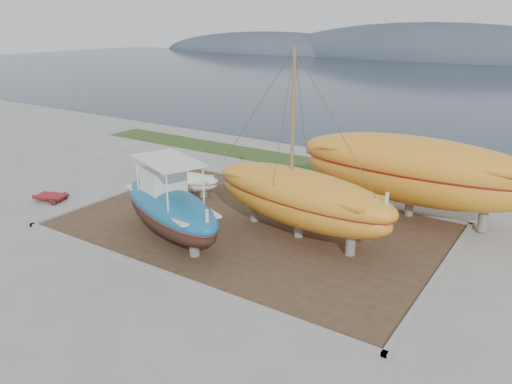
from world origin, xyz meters
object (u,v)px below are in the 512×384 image
Objects in this scene: white_dinghy at (183,184)px; red_trailer at (51,198)px; orange_sailboat at (301,148)px; blue_caique at (169,199)px; orange_bare_hull at (412,178)px.

white_dinghy is 1.76× the size of red_trailer.
orange_sailboat is at bearing -29.16° from white_dinghy.
blue_caique is 12.30m from orange_bare_hull.
blue_caique reaches higher than red_trailer.
orange_sailboat reaches higher than orange_bare_hull.
blue_caique is 1.81× the size of white_dinghy.
orange_bare_hull reaches higher than blue_caique.
blue_caique is 0.64× the size of orange_bare_hull.
red_trailer is (-5.61, -4.86, -0.54)m from white_dinghy.
orange_sailboat is (8.50, -1.39, 3.64)m from white_dinghy.
orange_bare_hull is (11.99, 4.16, 1.38)m from white_dinghy.
orange_bare_hull is at bearing 7.71° from red_trailer.
white_dinghy is at bearing -159.89° from orange_bare_hull.
red_trailer is (-17.60, -9.01, -1.92)m from orange_bare_hull.
white_dinghy is (-3.62, 4.86, -1.25)m from blue_caique.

